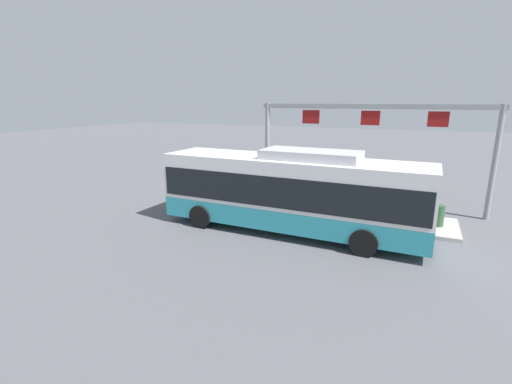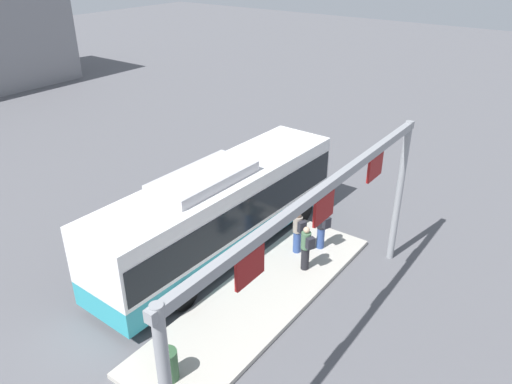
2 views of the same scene
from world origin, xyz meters
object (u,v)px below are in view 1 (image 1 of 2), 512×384
(person_waiting_near, at_px, (281,191))
(trash_bin, at_px, (438,215))
(person_waiting_mid, at_px, (300,189))
(bus_main, at_px, (290,189))
(person_boarding, at_px, (271,187))

(person_waiting_near, xyz_separation_m, trash_bin, (-6.92, -0.40, -0.44))
(person_waiting_near, bearing_deg, person_waiting_mid, 159.80)
(bus_main, height_order, person_boarding, bus_main)
(person_waiting_near, relative_size, person_waiting_mid, 1.00)
(trash_bin, bearing_deg, person_waiting_mid, -3.52)
(person_waiting_near, bearing_deg, person_boarding, -103.92)
(person_waiting_near, relative_size, trash_bin, 1.86)
(bus_main, bearing_deg, person_waiting_mid, -78.54)
(bus_main, distance_m, person_waiting_mid, 3.37)
(person_boarding, relative_size, person_waiting_mid, 1.00)
(bus_main, relative_size, person_boarding, 6.54)
(person_waiting_mid, bearing_deg, bus_main, 35.68)
(person_boarding, distance_m, person_waiting_near, 0.93)
(bus_main, relative_size, trash_bin, 12.14)
(bus_main, distance_m, person_boarding, 3.72)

